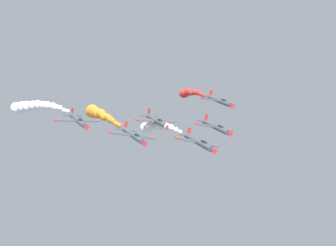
# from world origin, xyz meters

# --- Properties ---
(airplane_lead) EXTENTS (9.14, 10.35, 3.54)m
(airplane_lead) POSITION_xyz_m (-0.47, 11.76, 103.88)
(airplane_lead) COLOR #474C56
(smoke_trail_lead) EXTENTS (3.00, 20.58, 6.30)m
(smoke_trail_lead) POSITION_xyz_m (-0.94, -9.42, 100.99)
(smoke_trail_lead) COLOR white
(airplane_left_inner) EXTENTS (9.25, 10.35, 3.37)m
(airplane_left_inner) POSITION_xyz_m (-9.32, 4.17, 103.50)
(airplane_left_inner) COLOR #474C56
(airplane_right_inner) EXTENTS (9.29, 10.35, 3.30)m
(airplane_right_inner) POSITION_xyz_m (9.03, 2.37, 103.93)
(airplane_right_inner) COLOR #474C56
(smoke_trail_right_inner) EXTENTS (5.72, 30.96, 6.69)m
(smoke_trail_right_inner) POSITION_xyz_m (6.83, -26.93, 101.00)
(smoke_trail_right_inner) COLOR orange
(airplane_left_outer) EXTENTS (9.48, 10.35, 2.85)m
(airplane_left_outer) POSITION_xyz_m (-0.09, -5.70, 103.59)
(airplane_left_outer) COLOR #474C56
(airplane_right_outer) EXTENTS (9.31, 10.35, 3.27)m
(airplane_right_outer) POSITION_xyz_m (-16.99, -6.04, 106.05)
(airplane_right_outer) COLOR #474C56
(smoke_trail_right_outer) EXTENTS (4.20, 16.18, 4.69)m
(smoke_trail_right_outer) POSITION_xyz_m (-18.51, -23.68, 104.15)
(smoke_trail_right_outer) COLOR red
(airplane_trailing) EXTENTS (9.50, 10.35, 2.76)m
(airplane_trailing) POSITION_xyz_m (17.64, -5.95, 106.06)
(airplane_trailing) COLOR #474C56
(smoke_trail_trailing) EXTENTS (8.84, 27.16, 6.39)m
(smoke_trail_trailing) POSITION_xyz_m (22.10, -32.42, 103.23)
(smoke_trail_trailing) COLOR white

